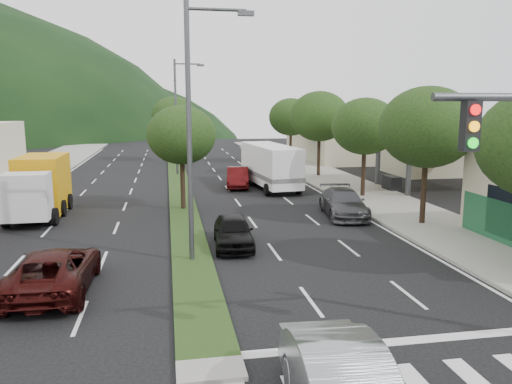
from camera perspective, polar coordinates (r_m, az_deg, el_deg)
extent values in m
plane|color=black|center=(12.78, -5.38, -18.83)|extent=(160.00, 160.00, 0.00)
cube|color=gray|center=(39.03, 10.00, 0.83)|extent=(5.00, 90.00, 0.15)
cube|color=#203814|center=(39.65, -8.79, 0.98)|extent=(1.60, 56.00, 0.12)
cube|color=black|center=(11.40, 23.28, 6.93)|extent=(0.35, 0.25, 1.05)
cube|color=silver|center=(38.67, 20.94, 7.58)|extent=(12.00, 8.00, 0.50)
cube|color=yellow|center=(38.69, 20.91, 7.07)|extent=(12.20, 8.20, 0.50)
cylinder|color=#47494C|center=(34.74, 17.11, 3.14)|extent=(0.36, 0.36, 4.60)
cylinder|color=#47494C|center=(39.22, 13.79, 4.02)|extent=(0.36, 0.36, 4.60)
cylinder|color=#47494C|center=(43.08, 23.59, 3.98)|extent=(0.36, 0.36, 4.60)
cube|color=black|center=(37.19, 15.22, 0.92)|extent=(0.80, 1.60, 1.10)
cube|color=black|center=(41.24, 25.33, 1.17)|extent=(0.80, 1.60, 1.10)
cube|color=#BFB698|center=(58.91, 10.15, 6.32)|extent=(10.00, 16.00, 5.20)
cylinder|color=black|center=(26.81, 18.64, 0.63)|extent=(0.28, 0.28, 3.81)
ellipsoid|color=black|center=(26.52, 19.00, 7.03)|extent=(4.80, 4.80, 4.08)
cylinder|color=black|center=(33.98, 12.18, 2.60)|extent=(0.28, 0.28, 3.58)
ellipsoid|color=black|center=(33.75, 12.36, 7.35)|extent=(4.40, 4.40, 3.74)
cylinder|color=black|center=(43.32, 7.19, 4.50)|extent=(0.28, 0.28, 3.92)
ellipsoid|color=black|center=(43.14, 7.28, 8.58)|extent=(5.00, 5.00, 4.25)
cylinder|color=black|center=(52.92, 3.97, 5.41)|extent=(0.28, 0.28, 3.70)
ellipsoid|color=black|center=(52.78, 4.00, 8.55)|extent=(4.60, 4.60, 3.91)
cylinder|color=black|center=(29.51, -8.38, 1.36)|extent=(0.28, 0.28, 3.36)
ellipsoid|color=black|center=(29.24, -8.51, 6.48)|extent=(4.00, 4.00, 3.40)
cylinder|color=black|center=(55.33, -9.27, 5.52)|extent=(0.28, 0.28, 3.81)
ellipsoid|color=black|center=(55.19, -9.36, 8.62)|extent=(4.80, 4.80, 4.08)
cylinder|color=#47494C|center=(19.23, -7.64, 6.44)|extent=(0.20, 0.20, 10.00)
cylinder|color=#47494C|center=(19.58, -4.55, 20.07)|extent=(2.20, 0.12, 0.12)
cube|color=#47494C|center=(19.71, -1.16, 19.74)|extent=(0.60, 0.25, 0.18)
cylinder|color=#47494C|center=(44.20, -9.13, 8.32)|extent=(0.20, 0.20, 10.00)
cylinder|color=#47494C|center=(44.35, -7.83, 14.30)|extent=(2.20, 0.12, 0.12)
cube|color=#47494C|center=(44.41, -6.36, 14.20)|extent=(0.60, 0.25, 0.18)
imported|color=black|center=(17.99, -22.09, -8.29)|extent=(2.54, 5.38, 1.48)
imported|color=black|center=(21.86, -2.63, -4.49)|extent=(1.92, 4.21, 1.40)
imported|color=#46454A|center=(28.23, 9.96, -1.23)|extent=(2.76, 5.41, 1.50)
imported|color=#490C0D|center=(37.63, -2.10, 1.68)|extent=(2.19, 4.72, 1.50)
imported|color=black|center=(42.93, 0.29, 2.56)|extent=(2.33, 4.69, 1.28)
cube|color=silver|center=(27.38, -24.78, -0.49)|extent=(2.24, 1.65, 2.34)
cube|color=orange|center=(30.98, -23.14, 0.93)|extent=(2.38, 4.29, 3.15)
cube|color=black|center=(30.41, -23.30, -1.67)|extent=(2.10, 5.92, 0.31)
cylinder|color=black|center=(27.75, -22.05, -2.63)|extent=(0.31, 0.92, 0.92)
cylinder|color=black|center=(28.31, -26.70, -2.73)|extent=(0.31, 0.92, 0.92)
cylinder|color=black|center=(29.88, -21.24, -1.72)|extent=(0.31, 0.92, 0.92)
cylinder|color=black|center=(30.40, -25.57, -1.84)|extent=(0.31, 0.92, 0.92)
cylinder|color=black|center=(31.82, -20.60, -1.01)|extent=(0.31, 0.92, 0.92)
cylinder|color=black|center=(32.31, -24.68, -1.12)|extent=(0.31, 0.92, 0.92)
cube|color=white|center=(37.15, 1.63, 3.22)|extent=(3.14, 8.55, 2.79)
cube|color=#5E5D62|center=(37.24, 1.63, 2.16)|extent=(3.20, 8.56, 0.33)
cylinder|color=black|center=(40.20, -1.39, 1.73)|extent=(0.41, 0.86, 0.84)
cylinder|color=black|center=(40.84, 1.77, 1.86)|extent=(0.41, 0.86, 0.84)
cylinder|color=black|center=(39.24, -1.02, 1.53)|extent=(0.41, 0.86, 0.84)
cylinder|color=black|center=(39.89, 2.21, 1.67)|extent=(0.41, 0.86, 0.84)
cylinder|color=black|center=(34.16, 1.28, 0.28)|extent=(0.41, 0.86, 0.84)
cylinder|color=black|center=(34.90, 4.92, 0.45)|extent=(0.41, 0.86, 0.84)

